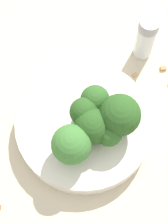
% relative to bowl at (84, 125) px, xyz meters
% --- Properties ---
extents(ground_plane, '(3.00, 3.00, 0.00)m').
position_rel_bowl_xyz_m(ground_plane, '(0.00, 0.00, -0.02)').
color(ground_plane, beige).
extents(bowl, '(0.20, 0.20, 0.03)m').
position_rel_bowl_xyz_m(bowl, '(0.00, 0.00, 0.00)').
color(bowl, silver).
rests_on(bowl, ground_plane).
extents(broccoli_floret_0, '(0.05, 0.05, 0.06)m').
position_rel_bowl_xyz_m(broccoli_floret_0, '(-0.02, 0.01, 0.05)').
color(broccoli_floret_0, '#84AD66').
rests_on(broccoli_floret_0, bowl).
extents(broccoli_floret_1, '(0.04, 0.04, 0.05)m').
position_rel_bowl_xyz_m(broccoli_floret_1, '(-0.01, -0.02, 0.05)').
color(broccoli_floret_1, '#8EB770').
rests_on(broccoli_floret_1, bowl).
extents(broccoli_floret_2, '(0.04, 0.04, 0.05)m').
position_rel_bowl_xyz_m(broccoli_floret_2, '(-0.04, 0.02, 0.04)').
color(broccoli_floret_2, '#8EB770').
rests_on(broccoli_floret_2, bowl).
extents(broccoli_floret_3, '(0.06, 0.06, 0.07)m').
position_rel_bowl_xyz_m(broccoli_floret_3, '(-0.05, -0.01, 0.06)').
color(broccoli_floret_3, '#8EB770').
rests_on(broccoli_floret_3, bowl).
extents(broccoli_floret_4, '(0.04, 0.04, 0.06)m').
position_rel_bowl_xyz_m(broccoli_floret_4, '(0.00, -0.00, 0.05)').
color(broccoli_floret_4, '#7A9E5B').
rests_on(broccoli_floret_4, bowl).
extents(broccoli_floret_5, '(0.05, 0.05, 0.06)m').
position_rel_bowl_xyz_m(broccoli_floret_5, '(0.00, 0.05, 0.05)').
color(broccoli_floret_5, '#84AD66').
rests_on(broccoli_floret_5, bowl).
extents(pepper_shaker, '(0.03, 0.03, 0.08)m').
position_rel_bowl_xyz_m(pepper_shaker, '(-0.04, -0.16, 0.03)').
color(pepper_shaker, silver).
rests_on(pepper_shaker, ground_plane).
extents(almond_crumb_1, '(0.01, 0.01, 0.01)m').
position_rel_bowl_xyz_m(almond_crumb_1, '(-0.08, -0.14, -0.01)').
color(almond_crumb_1, '#AD7F4C').
rests_on(almond_crumb_1, ground_plane).
extents(almond_crumb_3, '(0.01, 0.01, 0.01)m').
position_rel_bowl_xyz_m(almond_crumb_3, '(-0.05, -0.11, -0.01)').
color(almond_crumb_3, tan).
rests_on(almond_crumb_3, ground_plane).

